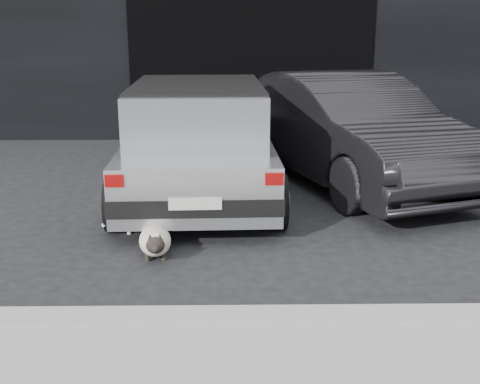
{
  "coord_description": "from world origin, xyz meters",
  "views": [
    {
      "loc": [
        0.67,
        -6.15,
        1.96
      ],
      "look_at": [
        0.75,
        -1.02,
        0.5
      ],
      "focal_mm": 45.0,
      "sensor_mm": 36.0,
      "label": 1
    }
  ],
  "objects_px": {
    "silver_hatchback": "(198,135)",
    "second_car": "(348,129)",
    "cat_white": "(143,212)",
    "cat_siamese": "(155,242)"
  },
  "relations": [
    {
      "from": "second_car",
      "to": "cat_white",
      "type": "distance_m",
      "value": 2.94
    },
    {
      "from": "silver_hatchback",
      "to": "second_car",
      "type": "distance_m",
      "value": 1.92
    },
    {
      "from": "second_car",
      "to": "cat_siamese",
      "type": "xyz_separation_m",
      "value": [
        -2.11,
        -2.46,
        -0.54
      ]
    },
    {
      "from": "silver_hatchback",
      "to": "second_car",
      "type": "relative_size",
      "value": 0.88
    },
    {
      "from": "cat_siamese",
      "to": "cat_white",
      "type": "bearing_deg",
      "value": -81.95
    },
    {
      "from": "second_car",
      "to": "cat_siamese",
      "type": "height_order",
      "value": "second_car"
    },
    {
      "from": "second_car",
      "to": "cat_siamese",
      "type": "relative_size",
      "value": 5.0
    },
    {
      "from": "cat_siamese",
      "to": "second_car",
      "type": "bearing_deg",
      "value": -138.47
    },
    {
      "from": "silver_hatchback",
      "to": "cat_siamese",
      "type": "height_order",
      "value": "silver_hatchback"
    },
    {
      "from": "cat_siamese",
      "to": "cat_white",
      "type": "distance_m",
      "value": 0.73
    }
  ]
}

